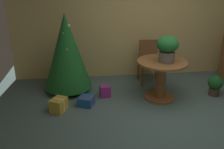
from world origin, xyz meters
TOP-DOWN VIEW (x-y plane):
  - ground_plane at (0.00, 0.00)m, footprint 6.60×6.60m
  - back_wall_panel at (0.00, 2.20)m, footprint 6.00×0.10m
  - round_dining_table at (0.03, 0.85)m, footprint 0.93×0.93m
  - flower_vase at (0.08, 0.80)m, footprint 0.40×0.40m
  - wooden_chair_far at (0.03, 1.73)m, footprint 0.47×0.43m
  - holiday_tree at (-1.75, 1.44)m, footprint 0.96×0.96m
  - gift_box_purple at (-1.03, 1.05)m, footprint 0.22×0.19m
  - gift_box_gold at (-1.89, 0.58)m, footprint 0.33×0.36m
  - gift_box_blue at (-1.40, 0.73)m, footprint 0.33×0.34m
  - potted_plant at (1.15, 0.85)m, footprint 0.29×0.29m

SIDE VIEW (x-z plane):
  - ground_plane at x=0.00m, z-range 0.00..0.00m
  - gift_box_blue at x=-1.40m, z-range 0.00..0.17m
  - gift_box_purple at x=-1.03m, z-range 0.00..0.23m
  - gift_box_gold at x=-1.89m, z-range 0.00..0.24m
  - potted_plant at x=1.15m, z-range 0.02..0.44m
  - round_dining_table at x=0.03m, z-range 0.11..0.88m
  - wooden_chair_far at x=0.03m, z-range 0.08..1.01m
  - holiday_tree at x=-1.75m, z-range 0.05..1.64m
  - flower_vase at x=0.08m, z-range 0.80..1.28m
  - back_wall_panel at x=0.00m, z-range 0.00..2.60m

